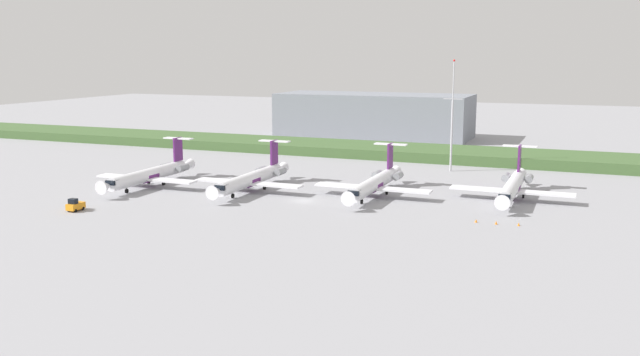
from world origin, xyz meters
TOP-DOWN VIEW (x-y plane):
  - ground_plane at (0.00, 30.00)m, footprint 500.00×500.00m
  - grass_berm at (0.00, 62.06)m, footprint 320.00×20.00m
  - regional_jet_nearest at (-35.46, 1.69)m, footprint 22.81×31.00m
  - regional_jet_second at (-13.61, 5.28)m, footprint 22.81×31.00m
  - regional_jet_third at (10.90, 9.60)m, footprint 22.81×31.00m
  - regional_jet_fourth at (36.08, 16.31)m, footprint 22.81×31.00m
  - antenna_mast at (19.04, 43.28)m, footprint 4.40×0.50m
  - distant_hangar at (-18.10, 101.31)m, footprint 63.39×23.55m
  - baggage_tug at (-34.02, -22.48)m, footprint 1.72×3.20m
  - safety_cone_front_marker at (32.68, -4.63)m, footprint 0.44×0.44m
  - safety_cone_mid_marker at (35.91, -4.78)m, footprint 0.44×0.44m
  - safety_cone_rear_marker at (39.41, -4.48)m, footprint 0.44×0.44m

SIDE VIEW (x-z plane):
  - ground_plane at x=0.00m, z-range 0.00..0.00m
  - safety_cone_front_marker at x=32.68m, z-range 0.00..0.55m
  - safety_cone_mid_marker at x=35.91m, z-range 0.00..0.55m
  - safety_cone_rear_marker at x=39.41m, z-range 0.00..0.55m
  - baggage_tug at x=-34.02m, z-range -0.15..2.15m
  - grass_berm at x=0.00m, z-range 0.00..2.60m
  - regional_jet_nearest at x=-35.46m, z-range -1.96..7.04m
  - regional_jet_second at x=-13.61m, z-range -1.96..7.04m
  - regional_jet_third at x=10.90m, z-range -1.96..7.04m
  - regional_jet_fourth at x=36.08m, z-range -1.96..7.04m
  - distant_hangar at x=-18.10m, z-range 0.00..14.24m
  - antenna_mast at x=19.04m, z-range -2.25..23.70m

